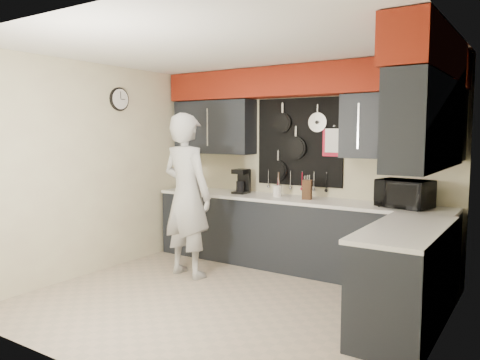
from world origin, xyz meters
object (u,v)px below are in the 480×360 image
Objects in this scene: knife_block at (307,190)px; utensil_crock at (277,191)px; microwave at (404,194)px; person at (187,195)px; coffee_maker at (242,181)px.

knife_block reaches higher than utensil_crock.
knife_block is at bearing -3.47° from utensil_crock.
microwave is 2.52m from person.
microwave reaches higher than utensil_crock.
coffee_maker is (-0.56, 0.02, 0.10)m from utensil_crock.
person is (-0.15, -1.00, -0.10)m from coffee_maker.
person is (-2.33, -0.96, -0.08)m from microwave.
person is at bearing -125.81° from utensil_crock.
utensil_crock is 0.44× the size of coffee_maker.
microwave is at bearing -6.00° from coffee_maker.
knife_block is at bearing -7.64° from coffee_maker.
utensil_crock is 0.07× the size of person.
utensil_crock is 1.21m from person.
knife_block is at bearing -167.39° from microwave.
utensil_crock is at bearing -119.43° from person.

